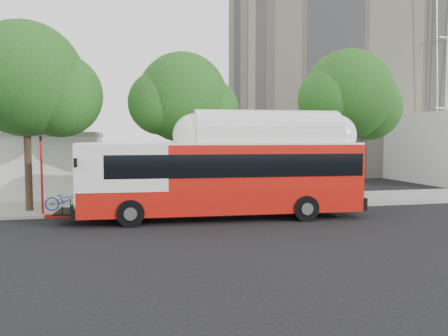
# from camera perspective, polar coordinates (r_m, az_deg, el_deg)

# --- Properties ---
(ground) EXTENTS (120.00, 120.00, 0.00)m
(ground) POSITION_cam_1_polar(r_m,az_deg,el_deg) (19.25, -0.05, -7.67)
(ground) COLOR black
(ground) RESTS_ON ground
(sidewalk) EXTENTS (60.00, 5.00, 0.15)m
(sidewalk) POSITION_cam_1_polar(r_m,az_deg,el_deg) (25.52, -3.27, -4.61)
(sidewalk) COLOR gray
(sidewalk) RESTS_ON ground
(curb_strip) EXTENTS (60.00, 0.30, 0.15)m
(curb_strip) POSITION_cam_1_polar(r_m,az_deg,el_deg) (22.99, -2.20, -5.56)
(curb_strip) COLOR gray
(curb_strip) RESTS_ON ground
(red_curb_segment) EXTENTS (10.00, 0.32, 0.16)m
(red_curb_segment) POSITION_cam_1_polar(r_m,az_deg,el_deg) (22.64, -9.72, -5.75)
(red_curb_segment) COLOR maroon
(red_curb_segment) RESTS_ON ground
(street_tree_left) EXTENTS (6.67, 5.80, 9.74)m
(street_tree_left) POSITION_cam_1_polar(r_m,az_deg,el_deg) (24.50, -23.35, 10.03)
(street_tree_left) COLOR #2D2116
(street_tree_left) RESTS_ON ground
(street_tree_mid) EXTENTS (5.75, 5.00, 8.62)m
(street_tree_mid) POSITION_cam_1_polar(r_m,az_deg,el_deg) (24.79, -4.53, 8.65)
(street_tree_mid) COLOR #2D2116
(street_tree_mid) RESTS_ON ground
(street_tree_right) EXTENTS (6.21, 5.40, 9.18)m
(street_tree_right) POSITION_cam_1_polar(r_m,az_deg,el_deg) (27.89, 16.64, 8.69)
(street_tree_right) COLOR #2D2116
(street_tree_right) RESTS_ON ground
(apartment_tower) EXTENTS (18.00, 18.00, 37.00)m
(apartment_tower) POSITION_cam_1_polar(r_m,az_deg,el_deg) (53.20, 13.04, 18.85)
(apartment_tower) COLOR gray
(apartment_tower) RESTS_ON ground
(transit_bus) EXTENTS (14.29, 3.62, 4.19)m
(transit_bus) POSITION_cam_1_polar(r_m,az_deg,el_deg) (20.91, 0.05, -1.31)
(transit_bus) COLOR red
(transit_bus) RESTS_ON ground
(signal_pole) EXTENTS (0.11, 0.38, 3.97)m
(signal_pole) POSITION_cam_1_polar(r_m,az_deg,el_deg) (23.07, -22.72, -0.93)
(signal_pole) COLOR #B71713
(signal_pole) RESTS_ON ground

